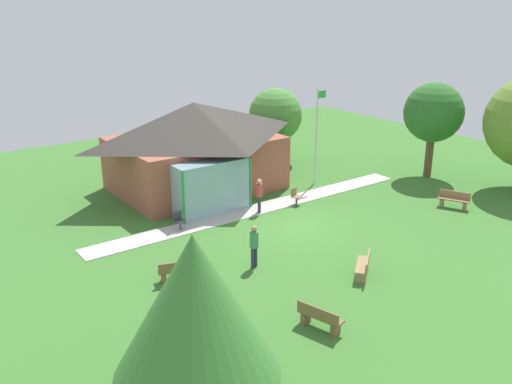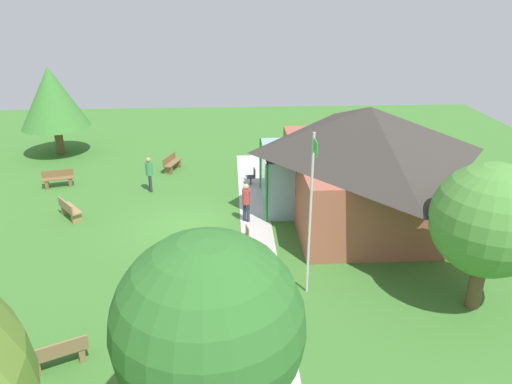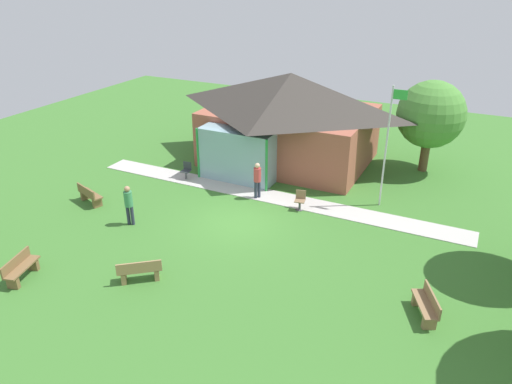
{
  "view_description": "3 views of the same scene",
  "coord_description": "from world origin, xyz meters",
  "px_view_note": "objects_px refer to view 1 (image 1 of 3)",
  "views": [
    {
      "loc": [
        -15.24,
        -17.72,
        9.78
      ],
      "look_at": [
        -0.51,
        2.41,
        1.1
      ],
      "focal_mm": 38.39,
      "sensor_mm": 36.0,
      "label": 1
    },
    {
      "loc": [
        18.1,
        1.77,
        9.17
      ],
      "look_at": [
        -0.76,
        2.81,
        1.19
      ],
      "focal_mm": 33.78,
      "sensor_mm": 36.0,
      "label": 2
    },
    {
      "loc": [
        8.5,
        -15.75,
        9.83
      ],
      "look_at": [
        0.16,
        1.22,
        0.9
      ],
      "focal_mm": 33.97,
      "sensor_mm": 36.0,
      "label": 3
    }
  ],
  "objects_px": {
    "tree_lawn_corner": "(195,307)",
    "flagpole": "(317,132)",
    "visitor_on_path": "(259,193)",
    "bench_front_center": "(364,266)",
    "patio_chair_west": "(179,221)",
    "bench_lawn_far_right": "(454,200)",
    "tree_behind_pavilion_right": "(275,115)",
    "patio_chair_lawn_spare": "(296,197)",
    "visitor_strolling_lawn": "(254,243)",
    "bench_mid_left": "(178,271)",
    "bench_front_left": "(320,318)",
    "pavilion": "(195,145)",
    "tree_east_hedge": "(434,113)"
  },
  "relations": [
    {
      "from": "pavilion",
      "to": "bench_front_left",
      "type": "distance_m",
      "value": 14.89
    },
    {
      "from": "bench_mid_left",
      "to": "visitor_strolling_lawn",
      "type": "distance_m",
      "value": 3.07
    },
    {
      "from": "tree_behind_pavilion_right",
      "to": "visitor_on_path",
      "type": "bearing_deg",
      "value": -132.75
    },
    {
      "from": "patio_chair_lawn_spare",
      "to": "patio_chair_west",
      "type": "xyz_separation_m",
      "value": [
        -6.35,
        0.6,
        0.0
      ]
    },
    {
      "from": "pavilion",
      "to": "visitor_strolling_lawn",
      "type": "xyz_separation_m",
      "value": [
        -3.01,
        -9.53,
        -1.47
      ]
    },
    {
      "from": "bench_front_left",
      "to": "visitor_strolling_lawn",
      "type": "xyz_separation_m",
      "value": [
        0.86,
        4.7,
        0.62
      ]
    },
    {
      "from": "flagpole",
      "to": "visitor_strolling_lawn",
      "type": "distance_m",
      "value": 11.11
    },
    {
      "from": "bench_lawn_far_right",
      "to": "bench_front_left",
      "type": "relative_size",
      "value": 0.99
    },
    {
      "from": "bench_front_left",
      "to": "tree_behind_pavilion_right",
      "type": "relative_size",
      "value": 0.33
    },
    {
      "from": "visitor_on_path",
      "to": "tree_behind_pavilion_right",
      "type": "distance_m",
      "value": 9.52
    },
    {
      "from": "bench_mid_left",
      "to": "tree_lawn_corner",
      "type": "relative_size",
      "value": 0.3
    },
    {
      "from": "pavilion",
      "to": "tree_east_hedge",
      "type": "distance_m",
      "value": 13.72
    },
    {
      "from": "bench_mid_left",
      "to": "visitor_on_path",
      "type": "height_order",
      "value": "visitor_on_path"
    },
    {
      "from": "bench_front_left",
      "to": "visitor_on_path",
      "type": "height_order",
      "value": "visitor_on_path"
    },
    {
      "from": "visitor_on_path",
      "to": "tree_lawn_corner",
      "type": "bearing_deg",
      "value": -9.62
    },
    {
      "from": "bench_front_center",
      "to": "visitor_strolling_lawn",
      "type": "distance_m",
      "value": 4.23
    },
    {
      "from": "flagpole",
      "to": "bench_front_center",
      "type": "height_order",
      "value": "flagpole"
    },
    {
      "from": "bench_lawn_far_right",
      "to": "patio_chair_west",
      "type": "relative_size",
      "value": 1.8
    },
    {
      "from": "bench_front_center",
      "to": "visitor_strolling_lawn",
      "type": "height_order",
      "value": "visitor_strolling_lawn"
    },
    {
      "from": "bench_front_center",
      "to": "bench_mid_left",
      "type": "bearing_deg",
      "value": 108.72
    },
    {
      "from": "patio_chair_west",
      "to": "visitor_strolling_lawn",
      "type": "height_order",
      "value": "visitor_strolling_lawn"
    },
    {
      "from": "pavilion",
      "to": "bench_lawn_far_right",
      "type": "height_order",
      "value": "pavilion"
    },
    {
      "from": "bench_front_center",
      "to": "patio_chair_west",
      "type": "xyz_separation_m",
      "value": [
        -3.44,
        8.02,
        0.01
      ]
    },
    {
      "from": "bench_front_left",
      "to": "bench_front_center",
      "type": "bearing_deg",
      "value": 98.8
    },
    {
      "from": "bench_mid_left",
      "to": "flagpole",
      "type": "bearing_deg",
      "value": 44.11
    },
    {
      "from": "bench_lawn_far_right",
      "to": "bench_mid_left",
      "type": "height_order",
      "value": "same"
    },
    {
      "from": "tree_lawn_corner",
      "to": "flagpole",
      "type": "bearing_deg",
      "value": 39.94
    },
    {
      "from": "bench_mid_left",
      "to": "bench_front_left",
      "type": "relative_size",
      "value": 1.0
    },
    {
      "from": "visitor_on_path",
      "to": "tree_lawn_corner",
      "type": "xyz_separation_m",
      "value": [
        -9.76,
        -10.8,
        2.39
      ]
    },
    {
      "from": "bench_mid_left",
      "to": "visitor_strolling_lawn",
      "type": "height_order",
      "value": "visitor_strolling_lawn"
    },
    {
      "from": "bench_lawn_far_right",
      "to": "tree_behind_pavilion_right",
      "type": "xyz_separation_m",
      "value": [
        -1.95,
        12.04,
        2.6
      ]
    },
    {
      "from": "patio_chair_west",
      "to": "bench_mid_left",
      "type": "bearing_deg",
      "value": 55.87
    },
    {
      "from": "tree_lawn_corner",
      "to": "patio_chair_lawn_spare",
      "type": "bearing_deg",
      "value": 41.69
    },
    {
      "from": "bench_front_left",
      "to": "patio_chair_lawn_spare",
      "type": "relative_size",
      "value": 1.82
    },
    {
      "from": "flagpole",
      "to": "visitor_on_path",
      "type": "relative_size",
      "value": 3.1
    },
    {
      "from": "patio_chair_west",
      "to": "tree_lawn_corner",
      "type": "xyz_separation_m",
      "value": [
        -5.58,
        -11.23,
        3.0
      ]
    },
    {
      "from": "bench_lawn_far_right",
      "to": "tree_behind_pavilion_right",
      "type": "bearing_deg",
      "value": -15.82
    },
    {
      "from": "pavilion",
      "to": "bench_front_center",
      "type": "height_order",
      "value": "pavilion"
    },
    {
      "from": "visitor_strolling_lawn",
      "to": "tree_east_hedge",
      "type": "distance_m",
      "value": 15.9
    },
    {
      "from": "bench_front_center",
      "to": "bench_front_left",
      "type": "bearing_deg",
      "value": 165.67
    },
    {
      "from": "patio_chair_lawn_spare",
      "to": "tree_lawn_corner",
      "type": "bearing_deg",
      "value": 30.48
    },
    {
      "from": "bench_lawn_far_right",
      "to": "patio_chair_lawn_spare",
      "type": "bearing_deg",
      "value": 25.45
    },
    {
      "from": "patio_chair_west",
      "to": "pavilion",
      "type": "bearing_deg",
      "value": -133.22
    },
    {
      "from": "visitor_strolling_lawn",
      "to": "tree_lawn_corner",
      "type": "bearing_deg",
      "value": -150.21
    },
    {
      "from": "patio_chair_west",
      "to": "tree_east_hedge",
      "type": "bearing_deg",
      "value": 169.54
    },
    {
      "from": "pavilion",
      "to": "visitor_strolling_lawn",
      "type": "relative_size",
      "value": 5.37
    },
    {
      "from": "bench_front_left",
      "to": "flagpole",
      "type": "bearing_deg",
      "value": 123.34
    },
    {
      "from": "bench_front_center",
      "to": "tree_behind_pavilion_right",
      "type": "relative_size",
      "value": 0.31
    },
    {
      "from": "bench_front_left",
      "to": "visitor_on_path",
      "type": "relative_size",
      "value": 0.9
    },
    {
      "from": "visitor_on_path",
      "to": "flagpole",
      "type": "bearing_deg",
      "value": 141.24
    }
  ]
}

